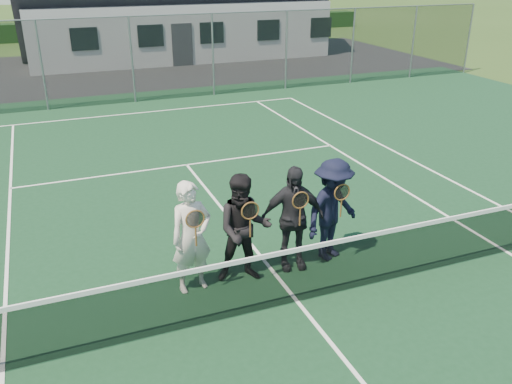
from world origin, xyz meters
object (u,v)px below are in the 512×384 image
player_c (292,218)px  player_d (332,210)px  player_a (191,237)px  tennis_net (299,273)px  player_b (244,229)px

player_c → player_d: bearing=2.5°
player_a → player_d: (2.47, 0.07, -0.00)m
player_d → tennis_net: bearing=-137.4°
tennis_net → player_a: bearing=144.4°
player_c → tennis_net: bearing=-109.9°
player_b → player_d: bearing=3.5°
player_a → player_b: 0.84m
tennis_net → player_d: player_d is taller
player_a → player_c: same height
player_a → player_b: (0.84, -0.03, -0.00)m
player_a → player_b: same height
player_a → tennis_net: bearing=-35.6°
player_b → player_d: (1.63, 0.10, -0.00)m
player_d → player_b: bearing=-176.5°
player_c → player_d: size_ratio=1.00×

